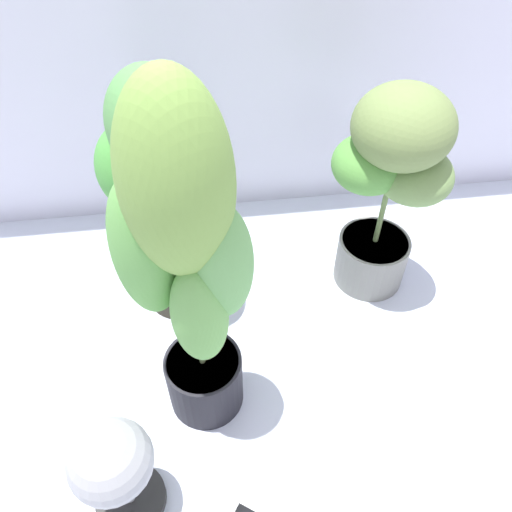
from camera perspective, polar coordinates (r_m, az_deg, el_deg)
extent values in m
plane|color=silver|center=(1.61, 5.08, -13.04)|extent=(8.00, 8.00, 0.00)
cylinder|color=gray|center=(1.82, 13.21, -0.34)|extent=(0.25, 0.25, 0.19)
cylinder|color=#462E24|center=(1.76, 13.67, 1.62)|extent=(0.23, 0.23, 0.02)
cylinder|color=olive|center=(1.59, 15.28, 8.34)|extent=(0.02, 0.02, 0.51)
ellipsoid|color=olive|center=(1.49, 16.73, 14.20)|extent=(0.30, 0.30, 0.24)
ellipsoid|color=#569640|center=(1.54, 13.02, 10.41)|extent=(0.30, 0.29, 0.17)
ellipsoid|color=#6E8E4F|center=(1.57, 17.85, 9.10)|extent=(0.27, 0.28, 0.17)
cylinder|color=#2F2A1D|center=(1.72, -8.92, -2.01)|extent=(0.24, 0.24, 0.22)
cylinder|color=#3B361D|center=(1.65, -9.31, 0.32)|extent=(0.22, 0.22, 0.02)
cylinder|color=#5D7444|center=(1.47, -10.56, 7.81)|extent=(0.02, 0.02, 0.53)
ellipsoid|color=#54924B|center=(1.36, -11.73, 14.54)|extent=(0.36, 0.37, 0.33)
ellipsoid|color=#4C9E41|center=(1.46, -13.97, 9.96)|extent=(0.24, 0.24, 0.28)
cylinder|color=black|center=(1.48, -5.93, -14.09)|extent=(0.22, 0.22, 0.20)
cylinder|color=#492A18|center=(1.40, -6.22, -12.21)|extent=(0.20, 0.20, 0.02)
cylinder|color=#627041|center=(1.11, -7.65, -2.48)|extent=(0.02, 0.02, 0.70)
ellipsoid|color=#769F46|center=(0.93, -9.21, 8.35)|extent=(0.30, 0.30, 0.46)
ellipsoid|color=#65A84E|center=(1.07, -12.66, 0.74)|extent=(0.21, 0.21, 0.39)
ellipsoid|color=#6AA95A|center=(1.06, -4.10, -0.84)|extent=(0.16, 0.17, 0.33)
ellipsoid|color=#6CAB53|center=(1.13, -6.55, -6.83)|extent=(0.15, 0.14, 0.32)
cylinder|color=#282727|center=(1.46, -14.28, -25.75)|extent=(0.18, 0.18, 0.03)
cylinder|color=#9FA1A5|center=(1.38, -14.96, -24.62)|extent=(0.02, 0.02, 0.14)
sphere|color=#9FA1A5|center=(1.23, -16.53, -21.92)|extent=(0.25, 0.25, 0.19)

